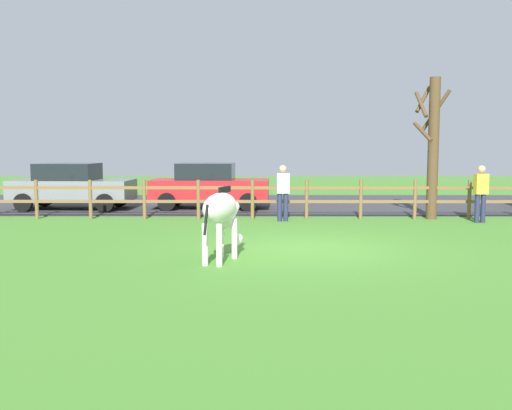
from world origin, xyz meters
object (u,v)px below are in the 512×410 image
Objects in this scene: zebra at (222,213)px; crow_on_grass at (220,230)px; bare_tree at (432,144)px; parked_car_grey at (72,186)px; visitor_left_of_tree at (283,190)px; parked_car_red at (209,185)px; visitor_right_of_tree at (481,191)px.

zebra is 3.36m from crow_on_grass.
parked_car_grey is (-11.54, 2.17, -1.40)m from bare_tree.
crow_on_grass is 0.13× the size of visitor_left_of_tree.
parked_car_grey reaches higher than crow_on_grass.
visitor_left_of_tree is at bearing -51.51° from parked_car_red.
bare_tree is at bearing 143.53° from visitor_right_of_tree.
visitor_right_of_tree is at bearing -2.76° from visitor_left_of_tree.
parked_car_grey is 2.48× the size of visitor_right_of_tree.
parked_car_grey is 13.06m from visitor_right_of_tree.
zebra is at bearing -83.52° from parked_car_red.
zebra is 1.15× the size of visitor_left_of_tree.
parked_car_red is at bearing 157.72° from visitor_right_of_tree.
parked_car_red is at bearing 160.50° from bare_tree.
zebra is at bearing -141.59° from visitor_right_of_tree.
visitor_left_of_tree reaches higher than crow_on_grass.
visitor_right_of_tree is at bearing -36.47° from bare_tree.
visitor_right_of_tree reaches higher than parked_car_red.
zebra is 8.99m from visitor_right_of_tree.
bare_tree is 8.82m from zebra.
parked_car_grey is 7.58m from visitor_left_of_tree.
parked_car_grey is at bearing 169.33° from bare_tree.
visitor_left_of_tree reaches higher than zebra.
zebra is at bearing -132.39° from bare_tree.
visitor_left_of_tree is at bearing 177.24° from visitor_right_of_tree.
crow_on_grass is (-0.26, 3.25, -0.80)m from zebra.
zebra is 8.94m from parked_car_red.
parked_car_grey is (-4.65, -0.26, 0.00)m from parked_car_red.
visitor_left_of_tree reaches higher than parked_car_red.
visitor_right_of_tree is (7.30, 2.33, 0.78)m from crow_on_grass.
parked_car_red is (-0.75, 5.63, 0.72)m from crow_on_grass.
visitor_left_of_tree is at bearing 76.58° from zebra.
parked_car_grey is (-5.40, 5.37, 0.72)m from crow_on_grass.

